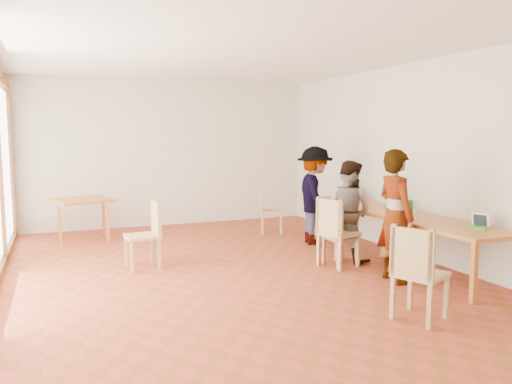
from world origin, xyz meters
TOP-DOWN VIEW (x-y plane):
  - ground at (0.00, 0.00)m, footprint 8.00×8.00m
  - wall_back at (0.00, 4.00)m, footprint 6.00×0.10m
  - wall_front at (0.00, -4.00)m, footprint 6.00×0.10m
  - wall_right at (3.00, 0.00)m, footprint 0.10×8.00m
  - ceiling at (0.00, 0.00)m, footprint 6.00×8.00m
  - communal_table at (2.50, -0.21)m, footprint 0.80×4.00m
  - side_table at (-1.76, 3.07)m, footprint 0.90×0.90m
  - chair_near at (1.18, -2.34)m, footprint 0.62×0.62m
  - chair_mid at (1.48, -0.23)m, footprint 0.60×0.60m
  - chair_far at (1.55, -0.16)m, footprint 0.44×0.44m
  - chair_empty at (1.55, 2.40)m, footprint 0.55×0.55m
  - chair_spare at (-0.97, 0.76)m, footprint 0.48×0.48m
  - person_near at (1.87, -1.10)m, footprint 0.43×0.64m
  - person_mid at (1.87, 0.02)m, footprint 0.83×0.91m
  - person_far at (1.97, 1.26)m, footprint 0.85×1.21m
  - laptop_near at (2.68, -1.68)m, footprint 0.27×0.28m
  - laptop_mid at (2.69, -0.01)m, footprint 0.23×0.25m
  - laptop_far at (2.46, 1.02)m, footprint 0.26×0.29m
  - yellow_mug at (2.55, -0.11)m, footprint 0.18×0.18m
  - green_bottle at (2.22, -0.95)m, footprint 0.07×0.07m
  - clear_glass at (2.58, -0.22)m, footprint 0.07×0.07m
  - condiment_cup at (2.65, -0.49)m, footprint 0.08×0.08m
  - pink_phone at (2.47, 1.21)m, footprint 0.05×0.10m
  - black_pouch at (2.75, 1.26)m, footprint 0.16×0.26m

SIDE VIEW (x-z plane):
  - ground at x=0.00m, z-range 0.00..0.00m
  - chair_far at x=1.55m, z-range 0.29..0.74m
  - chair_empty at x=1.55m, z-range 0.31..0.78m
  - chair_spare at x=-0.97m, z-range 0.33..0.85m
  - chair_near at x=1.18m, z-range 0.34..0.87m
  - chair_mid at x=1.48m, z-range 0.35..0.88m
  - side_table at x=-1.76m, z-range 0.29..1.04m
  - communal_table at x=2.50m, z-range 0.33..1.08m
  - pink_phone at x=2.47m, z-range 0.75..0.76m
  - person_mid at x=1.87m, z-range 0.00..1.52m
  - condiment_cup at x=2.65m, z-range 0.75..0.81m
  - clear_glass at x=2.58m, z-range 0.75..0.84m
  - black_pouch at x=2.75m, z-range 0.75..0.84m
  - laptop_near at x=2.68m, z-range 0.71..0.90m
  - yellow_mug at x=2.55m, z-range 0.75..0.86m
  - laptop_mid at x=2.69m, z-range 0.71..0.90m
  - laptop_far at x=2.46m, z-range 0.70..0.93m
  - person_far at x=1.97m, z-range 0.00..1.69m
  - person_near at x=1.87m, z-range 0.00..1.72m
  - green_bottle at x=2.22m, z-range 0.75..1.03m
  - wall_back at x=0.00m, z-range 0.00..3.00m
  - wall_front at x=0.00m, z-range 0.00..3.00m
  - wall_right at x=3.00m, z-range 0.00..3.00m
  - ceiling at x=0.00m, z-range 3.00..3.04m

